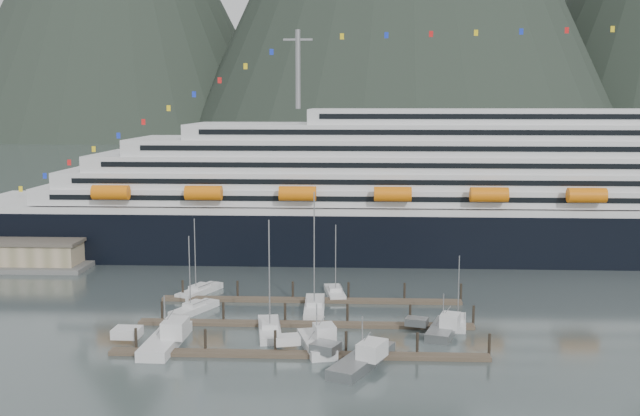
# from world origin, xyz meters

# --- Properties ---
(ground) EXTENTS (1600.00, 1600.00, 0.00)m
(ground) POSITION_xyz_m (0.00, 0.00, 0.00)
(ground) COLOR #4D5B5A
(ground) RESTS_ON ground
(cruise_ship) EXTENTS (210.00, 30.40, 50.30)m
(cruise_ship) POSITION_xyz_m (30.03, 54.94, 12.04)
(cruise_ship) COLOR black
(cruise_ship) RESTS_ON ground
(dock_near) EXTENTS (48.18, 2.28, 3.20)m
(dock_near) POSITION_xyz_m (-4.93, -9.95, 0.31)
(dock_near) COLOR #493E2F
(dock_near) RESTS_ON ground
(dock_mid) EXTENTS (48.18, 2.28, 3.20)m
(dock_mid) POSITION_xyz_m (-4.93, 3.05, 0.31)
(dock_mid) COLOR #493E2F
(dock_mid) RESTS_ON ground
(dock_far) EXTENTS (48.18, 2.28, 3.20)m
(dock_far) POSITION_xyz_m (-4.93, 16.05, 0.31)
(dock_far) COLOR #493E2F
(dock_far) RESTS_ON ground
(sailboat_a) EXTENTS (6.38, 9.49, 12.38)m
(sailboat_a) POSITION_xyz_m (-22.40, 9.22, 0.42)
(sailboat_a) COLOR silver
(sailboat_a) RESTS_ON ground
(sailboat_b) EXTENTS (4.62, 11.51, 16.61)m
(sailboat_b) POSITION_xyz_m (-9.70, -0.72, 0.45)
(sailboat_b) COLOR silver
(sailboat_b) RESTS_ON ground
(sailboat_d) EXTENTS (3.36, 12.69, 19.07)m
(sailboat_d) POSITION_xyz_m (-4.13, 10.92, 0.47)
(sailboat_d) COLOR silver
(sailboat_d) RESTS_ON ground
(sailboat_e) EXTENTS (6.49, 10.42, 13.31)m
(sailboat_e) POSITION_xyz_m (-23.86, 19.99, 0.42)
(sailboat_e) COLOR silver
(sailboat_e) RESTS_ON ground
(sailboat_f) EXTENTS (3.98, 9.25, 12.47)m
(sailboat_f) POSITION_xyz_m (-1.28, 19.99, 0.42)
(sailboat_f) COLOR silver
(sailboat_f) RESTS_ON ground
(sailboat_h) EXTENTS (3.38, 8.18, 10.73)m
(sailboat_h) POSITION_xyz_m (16.81, 4.23, 0.39)
(sailboat_h) COLOR silver
(sailboat_h) RESTS_ON ground
(trawler_a) EXTENTS (9.83, 13.64, 7.45)m
(trawler_a) POSITION_xyz_m (-22.91, -6.70, 0.94)
(trawler_a) COLOR silver
(trawler_a) RESTS_ON ground
(trawler_b) EXTENTS (8.48, 10.72, 6.61)m
(trawler_b) POSITION_xyz_m (-2.93, -7.01, 0.86)
(trawler_b) COLOR silver
(trawler_b) RESTS_ON ground
(trawler_c) EXTENTS (10.90, 13.37, 6.70)m
(trawler_c) POSITION_xyz_m (2.88, -12.79, 0.87)
(trawler_c) COLOR gray
(trawler_c) RESTS_ON ground
(trawler_e) EXTENTS (8.17, 10.17, 6.24)m
(trawler_e) POSITION_xyz_m (14.12, 0.11, 0.83)
(trawler_e) COLOR gray
(trawler_e) RESTS_ON ground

